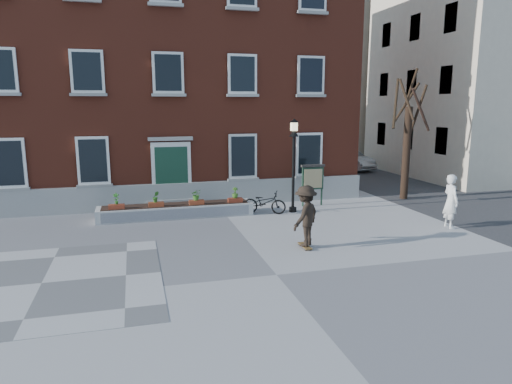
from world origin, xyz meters
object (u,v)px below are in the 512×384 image
object	(u,v)px
lamp_post	(294,152)
notice_board	(313,178)
bicycle	(264,202)
skateboarder	(306,216)
bystander	(451,201)
parked_car	(347,159)

from	to	relation	value
lamp_post	notice_board	distance (m)	2.00
lamp_post	notice_board	world-z (taller)	lamp_post
bicycle	skateboarder	xyz separation A→B (m)	(-0.03, -4.80, 0.57)
bystander	skateboarder	bearing A→B (deg)	103.24
lamp_post	skateboarder	distance (m)	5.15
parked_car	bystander	size ratio (longest dim) A/B	2.16
bystander	lamp_post	distance (m)	6.34
bicycle	lamp_post	size ratio (longest dim) A/B	0.46
parked_car	notice_board	distance (m)	12.24
notice_board	parked_car	bearing A→B (deg)	56.57
bystander	skateboarder	xyz separation A→B (m)	(-6.05, -0.89, 0.04)
bystander	bicycle	bearing A→B (deg)	61.89
bicycle	parked_car	size ratio (longest dim) A/B	0.42
bicycle	bystander	bearing A→B (deg)	-96.20
parked_car	lamp_post	bearing A→B (deg)	-141.72
parked_car	bystander	bearing A→B (deg)	-118.11
lamp_post	skateboarder	size ratio (longest dim) A/B	1.95
parked_car	bystander	world-z (taller)	bystander
bicycle	lamp_post	bearing A→B (deg)	-64.93
lamp_post	notice_board	size ratio (longest dim) A/B	2.10
skateboarder	notice_board	bearing A→B (deg)	65.94
parked_car	lamp_post	world-z (taller)	lamp_post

